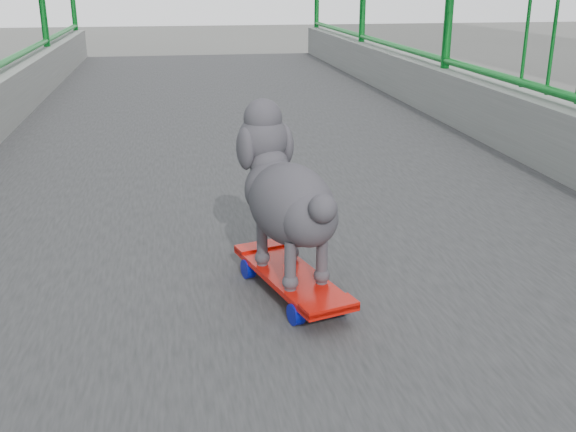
% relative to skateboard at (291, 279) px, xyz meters
% --- Properties ---
extents(skateboard, '(0.28, 0.52, 0.07)m').
position_rel_skateboard_xyz_m(skateboard, '(0.00, 0.00, 0.00)').
color(skateboard, red).
rests_on(skateboard, footbridge).
extents(poodle, '(0.29, 0.49, 0.42)m').
position_rel_skateboard_xyz_m(poodle, '(-0.01, 0.03, 0.24)').
color(poodle, '#343137').
rests_on(poodle, skateboard).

